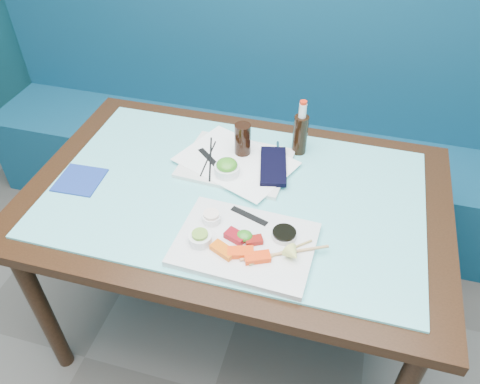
% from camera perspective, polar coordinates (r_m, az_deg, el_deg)
% --- Properties ---
extents(booth_bench, '(3.00, 0.56, 1.17)m').
position_cam_1_polar(booth_bench, '(2.44, 4.90, 6.06)').
color(booth_bench, navy).
rests_on(booth_bench, ground).
extents(dining_table, '(1.40, 0.90, 0.75)m').
position_cam_1_polar(dining_table, '(1.62, -0.55, -2.31)').
color(dining_table, black).
rests_on(dining_table, ground).
extents(glass_top, '(1.22, 0.76, 0.01)m').
position_cam_1_polar(glass_top, '(1.56, -0.57, -0.00)').
color(glass_top, '#68CFD0').
rests_on(glass_top, dining_table).
extents(sashimi_plate, '(0.41, 0.30, 0.02)m').
position_cam_1_polar(sashimi_plate, '(1.37, 0.62, -6.38)').
color(sashimi_plate, silver).
rests_on(sashimi_plate, glass_top).
extents(salmon_left, '(0.08, 0.06, 0.02)m').
position_cam_1_polar(salmon_left, '(1.33, -2.08, -7.10)').
color(salmon_left, '#F05D09').
rests_on(salmon_left, sashimi_plate).
extents(salmon_mid, '(0.08, 0.06, 0.02)m').
position_cam_1_polar(salmon_mid, '(1.33, 0.07, -7.37)').
color(salmon_mid, '#FF3E0A').
rests_on(salmon_mid, sashimi_plate).
extents(salmon_right, '(0.08, 0.06, 0.02)m').
position_cam_1_polar(salmon_right, '(1.32, 2.13, -7.97)').
color(salmon_right, '#FF3A0A').
rests_on(salmon_right, sashimi_plate).
extents(tuna_left, '(0.07, 0.06, 0.02)m').
position_cam_1_polar(tuna_left, '(1.37, -0.54, -5.41)').
color(tuna_left, maroon).
rests_on(tuna_left, sashimi_plate).
extents(tuna_right, '(0.06, 0.05, 0.02)m').
position_cam_1_polar(tuna_right, '(1.36, 1.70, -5.92)').
color(tuna_right, maroon).
rests_on(tuna_right, sashimi_plate).
extents(seaweed_garnish, '(0.05, 0.05, 0.03)m').
position_cam_1_polar(seaweed_garnish, '(1.36, 0.53, -5.37)').
color(seaweed_garnish, '#2F7D1D').
rests_on(seaweed_garnish, sashimi_plate).
extents(ramekin_wasabi, '(0.08, 0.08, 0.03)m').
position_cam_1_polar(ramekin_wasabi, '(1.36, -4.87, -5.69)').
color(ramekin_wasabi, white).
rests_on(ramekin_wasabi, sashimi_plate).
extents(wasabi_fill, '(0.06, 0.06, 0.01)m').
position_cam_1_polar(wasabi_fill, '(1.35, -4.92, -5.15)').
color(wasabi_fill, '#6E9F33').
rests_on(wasabi_fill, ramekin_wasabi).
extents(ramekin_ginger, '(0.07, 0.07, 0.02)m').
position_cam_1_polar(ramekin_ginger, '(1.42, -3.49, -3.22)').
color(ramekin_ginger, white).
rests_on(ramekin_ginger, sashimi_plate).
extents(ginger_fill, '(0.06, 0.06, 0.01)m').
position_cam_1_polar(ginger_fill, '(1.41, -3.52, -2.74)').
color(ginger_fill, '#FADFCD').
rests_on(ginger_fill, ramekin_ginger).
extents(soy_dish, '(0.09, 0.09, 0.01)m').
position_cam_1_polar(soy_dish, '(1.38, 5.40, -5.23)').
color(soy_dish, silver).
rests_on(soy_dish, sashimi_plate).
extents(soy_fill, '(0.08, 0.08, 0.01)m').
position_cam_1_polar(soy_fill, '(1.37, 5.42, -4.93)').
color(soy_fill, black).
rests_on(soy_fill, soy_dish).
extents(lemon_wedge, '(0.06, 0.06, 0.05)m').
position_cam_1_polar(lemon_wedge, '(1.31, 6.47, -7.54)').
color(lemon_wedge, '#E1E36B').
rests_on(lemon_wedge, sashimi_plate).
extents(chopstick_sleeve, '(0.13, 0.06, 0.00)m').
position_cam_1_polar(chopstick_sleeve, '(1.44, 1.12, -2.93)').
color(chopstick_sleeve, black).
rests_on(chopstick_sleeve, sashimi_plate).
extents(wooden_chopstick_a, '(0.16, 0.14, 0.01)m').
position_cam_1_polar(wooden_chopstick_a, '(1.34, 5.05, -7.35)').
color(wooden_chopstick_a, '#A38C4C').
rests_on(wooden_chopstick_a, sashimi_plate).
extents(wooden_chopstick_b, '(0.24, 0.12, 0.01)m').
position_cam_1_polar(wooden_chopstick_b, '(1.34, 5.47, -7.40)').
color(wooden_chopstick_b, tan).
rests_on(wooden_chopstick_b, sashimi_plate).
extents(serving_tray, '(0.39, 0.30, 0.01)m').
position_cam_1_polar(serving_tray, '(1.66, -0.51, 3.55)').
color(serving_tray, silver).
rests_on(serving_tray, glass_top).
extents(paper_placemat, '(0.46, 0.39, 0.00)m').
position_cam_1_polar(paper_placemat, '(1.65, -0.51, 3.77)').
color(paper_placemat, white).
rests_on(paper_placemat, serving_tray).
extents(seaweed_bowl, '(0.11, 0.11, 0.03)m').
position_cam_1_polar(seaweed_bowl, '(1.59, -1.60, 2.68)').
color(seaweed_bowl, white).
rests_on(seaweed_bowl, serving_tray).
extents(seaweed_salad, '(0.08, 0.08, 0.04)m').
position_cam_1_polar(seaweed_salad, '(1.58, -1.61, 3.34)').
color(seaweed_salad, '#3A8D20').
rests_on(seaweed_salad, seaweed_bowl).
extents(cola_glass, '(0.07, 0.07, 0.12)m').
position_cam_1_polar(cola_glass, '(1.66, 0.33, 6.44)').
color(cola_glass, black).
rests_on(cola_glass, serving_tray).
extents(navy_pouch, '(0.13, 0.22, 0.02)m').
position_cam_1_polar(navy_pouch, '(1.63, 4.08, 3.18)').
color(navy_pouch, black).
rests_on(navy_pouch, serving_tray).
extents(fork, '(0.03, 0.08, 0.01)m').
position_cam_1_polar(fork, '(1.71, 4.63, 5.25)').
color(fork, silver).
rests_on(fork, serving_tray).
extents(black_chopstick_a, '(0.02, 0.20, 0.01)m').
position_cam_1_polar(black_chopstick_a, '(1.67, -3.89, 4.16)').
color(black_chopstick_a, black).
rests_on(black_chopstick_a, serving_tray).
extents(black_chopstick_b, '(0.08, 0.24, 0.01)m').
position_cam_1_polar(black_chopstick_b, '(1.67, -3.63, 4.13)').
color(black_chopstick_b, black).
rests_on(black_chopstick_b, serving_tray).
extents(tray_sleeve, '(0.11, 0.10, 0.00)m').
position_cam_1_polar(tray_sleeve, '(1.67, -3.75, 4.11)').
color(tray_sleeve, black).
rests_on(tray_sleeve, serving_tray).
extents(cola_bottle_body, '(0.06, 0.06, 0.15)m').
position_cam_1_polar(cola_bottle_body, '(1.69, 7.35, 6.94)').
color(cola_bottle_body, black).
rests_on(cola_bottle_body, glass_top).
extents(cola_bottle_neck, '(0.04, 0.04, 0.05)m').
position_cam_1_polar(cola_bottle_neck, '(1.64, 7.65, 9.83)').
color(cola_bottle_neck, white).
rests_on(cola_bottle_neck, cola_bottle_body).
extents(cola_bottle_cap, '(0.03, 0.03, 0.01)m').
position_cam_1_polar(cola_bottle_cap, '(1.62, 7.75, 10.76)').
color(cola_bottle_cap, red).
rests_on(cola_bottle_cap, cola_bottle_neck).
extents(blue_napkin, '(0.15, 0.15, 0.01)m').
position_cam_1_polar(blue_napkin, '(1.68, -18.94, 1.40)').
color(blue_napkin, navy).
rests_on(blue_napkin, glass_top).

